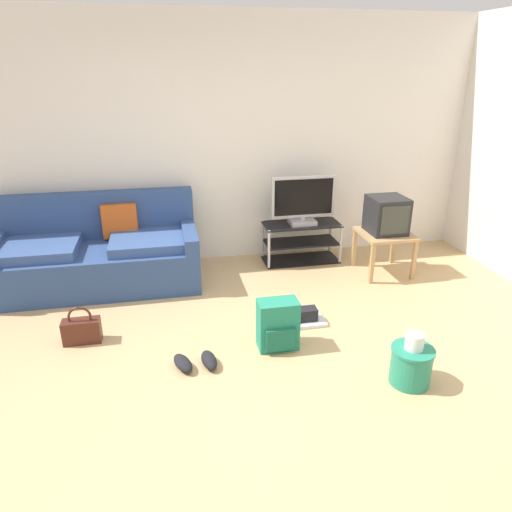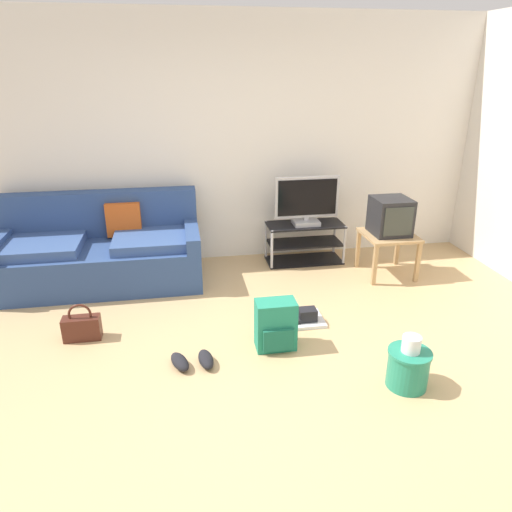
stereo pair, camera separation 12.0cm
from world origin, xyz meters
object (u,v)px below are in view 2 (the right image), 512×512
object	(u,v)px
handbag	(82,327)
side_table	(388,240)
backpack	(276,325)
flat_tv	(307,201)
tv_stand	(304,243)
floor_tray	(296,318)
crt_tv	(390,216)
sneakers_pair	(193,361)
cleaning_bucket	(408,365)
couch	(101,252)

from	to	relation	value
handbag	side_table	bearing A→B (deg)	15.10
backpack	handbag	world-z (taller)	backpack
flat_tv	tv_stand	bearing A→B (deg)	90.00
handbag	tv_stand	bearing A→B (deg)	30.41
backpack	handbag	size ratio (longest dim) A/B	1.26
flat_tv	floor_tray	xyz separation A→B (m)	(-0.44, -1.34, -0.69)
flat_tv	handbag	xyz separation A→B (m)	(-2.29, -1.32, -0.62)
crt_tv	sneakers_pair	world-z (taller)	crt_tv
floor_tray	sneakers_pair	bearing A→B (deg)	-151.31
tv_stand	handbag	bearing A→B (deg)	-149.59
sneakers_pair	floor_tray	bearing A→B (deg)	28.69
side_table	floor_tray	bearing A→B (deg)	-145.23
tv_stand	backpack	xyz separation A→B (m)	(-0.71, -1.74, -0.03)
crt_tv	floor_tray	distance (m)	1.63
side_table	handbag	distance (m)	3.20
flat_tv	floor_tray	size ratio (longest dim) A/B	1.53
handbag	sneakers_pair	xyz separation A→B (m)	(0.90, -0.54, -0.07)
handbag	floor_tray	bearing A→B (deg)	-0.77
side_table	handbag	xyz separation A→B (m)	(-3.08, -0.83, -0.28)
handbag	floor_tray	distance (m)	1.85
cleaning_bucket	floor_tray	distance (m)	1.17
couch	handbag	distance (m)	1.19
flat_tv	couch	bearing A→B (deg)	-176.16
couch	backpack	distance (m)	2.20
cleaning_bucket	crt_tv	bearing A→B (deg)	70.40
couch	backpack	bearing A→B (deg)	-45.33
backpack	tv_stand	bearing A→B (deg)	58.79
handbag	cleaning_bucket	bearing A→B (deg)	-23.38
crt_tv	handbag	xyz separation A→B (m)	(-3.08, -0.85, -0.55)
flat_tv	sneakers_pair	size ratio (longest dim) A/B	2.00
crt_tv	cleaning_bucket	bearing A→B (deg)	-109.60
sneakers_pair	backpack	bearing A→B (deg)	12.25
handbag	floor_tray	world-z (taller)	handbag
couch	floor_tray	size ratio (longest dim) A/B	4.29
couch	crt_tv	xyz separation A→B (m)	(3.05, -0.32, 0.33)
crt_tv	backpack	xyz separation A→B (m)	(-1.50, -1.24, -0.46)
flat_tv	handbag	distance (m)	2.71
flat_tv	cleaning_bucket	world-z (taller)	flat_tv
backpack	sneakers_pair	size ratio (longest dim) A/B	1.14
backpack	floor_tray	distance (m)	0.49
floor_tray	backpack	bearing A→B (deg)	-125.90
side_table	sneakers_pair	bearing A→B (deg)	-147.77
backpack	floor_tray	world-z (taller)	backpack
tv_stand	cleaning_bucket	world-z (taller)	tv_stand
cleaning_bucket	sneakers_pair	bearing A→B (deg)	161.74
couch	sneakers_pair	size ratio (longest dim) A/B	5.60
cleaning_bucket	flat_tv	bearing A→B (deg)	92.89
floor_tray	crt_tv	bearing A→B (deg)	35.27
couch	backpack	world-z (taller)	couch
tv_stand	cleaning_bucket	distance (m)	2.39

